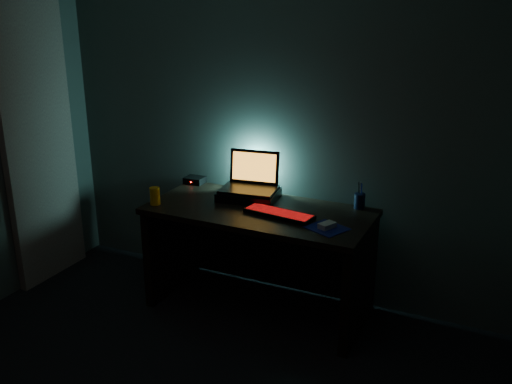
{
  "coord_description": "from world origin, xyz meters",
  "views": [
    {
      "loc": [
        1.5,
        -1.61,
        2.09
      ],
      "look_at": [
        0.0,
        1.57,
        0.89
      ],
      "focal_mm": 40.0,
      "sensor_mm": 36.0,
      "label": 1
    }
  ],
  "objects_px": {
    "pen_cup": "(360,201)",
    "keyboard": "(279,214)",
    "mouse": "(327,225)",
    "laptop": "(251,180)",
    "router": "(195,180)",
    "juice_glass": "(155,196)"
  },
  "relations": [
    {
      "from": "pen_cup",
      "to": "keyboard",
      "type": "bearing_deg",
      "value": -140.32
    },
    {
      "from": "keyboard",
      "to": "router",
      "type": "distance_m",
      "value": 0.92
    },
    {
      "from": "pen_cup",
      "to": "juice_glass",
      "type": "distance_m",
      "value": 1.38
    },
    {
      "from": "laptop",
      "to": "router",
      "type": "xyz_separation_m",
      "value": [
        -0.52,
        0.09,
        -0.1
      ]
    },
    {
      "from": "router",
      "to": "mouse",
      "type": "bearing_deg",
      "value": -21.79
    },
    {
      "from": "pen_cup",
      "to": "mouse",
      "type": "bearing_deg",
      "value": -100.89
    },
    {
      "from": "laptop",
      "to": "juice_glass",
      "type": "height_order",
      "value": "laptop"
    },
    {
      "from": "mouse",
      "to": "pen_cup",
      "type": "height_order",
      "value": "pen_cup"
    },
    {
      "from": "mouse",
      "to": "pen_cup",
      "type": "relative_size",
      "value": 1.02
    },
    {
      "from": "laptop",
      "to": "pen_cup",
      "type": "relative_size",
      "value": 3.98
    },
    {
      "from": "laptop",
      "to": "router",
      "type": "relative_size",
      "value": 2.78
    },
    {
      "from": "laptop",
      "to": "mouse",
      "type": "relative_size",
      "value": 3.89
    },
    {
      "from": "mouse",
      "to": "router",
      "type": "bearing_deg",
      "value": -175.57
    },
    {
      "from": "mouse",
      "to": "juice_glass",
      "type": "distance_m",
      "value": 1.2
    },
    {
      "from": "keyboard",
      "to": "mouse",
      "type": "xyz_separation_m",
      "value": [
        0.35,
        -0.07,
        0.01
      ]
    },
    {
      "from": "keyboard",
      "to": "pen_cup",
      "type": "height_order",
      "value": "pen_cup"
    },
    {
      "from": "laptop",
      "to": "keyboard",
      "type": "distance_m",
      "value": 0.43
    },
    {
      "from": "keyboard",
      "to": "pen_cup",
      "type": "distance_m",
      "value": 0.56
    },
    {
      "from": "keyboard",
      "to": "juice_glass",
      "type": "relative_size",
      "value": 4.02
    },
    {
      "from": "pen_cup",
      "to": "router",
      "type": "height_order",
      "value": "pen_cup"
    },
    {
      "from": "router",
      "to": "laptop",
      "type": "bearing_deg",
      "value": -12.28
    },
    {
      "from": "keyboard",
      "to": "mouse",
      "type": "distance_m",
      "value": 0.36
    }
  ]
}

